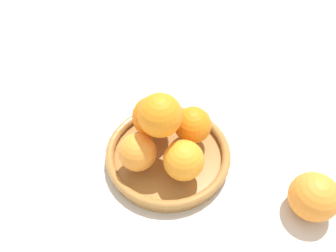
# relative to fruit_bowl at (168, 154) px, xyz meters

# --- Properties ---
(ground_plane) EXTENTS (4.00, 4.00, 0.00)m
(ground_plane) POSITION_rel_fruit_bowl_xyz_m (0.00, 0.00, -0.02)
(ground_plane) COLOR beige
(fruit_bowl) EXTENTS (0.24, 0.24, 0.03)m
(fruit_bowl) POSITION_rel_fruit_bowl_xyz_m (0.00, 0.00, 0.00)
(fruit_bowl) COLOR #A57238
(fruit_bowl) RESTS_ON ground_plane
(orange_pile) EXTENTS (0.17, 0.17, 0.14)m
(orange_pile) POSITION_rel_fruit_bowl_xyz_m (-0.00, -0.01, 0.07)
(orange_pile) COLOR orange
(orange_pile) RESTS_ON fruit_bowl
(stray_orange) EXTENTS (0.08, 0.08, 0.08)m
(stray_orange) POSITION_rel_fruit_bowl_xyz_m (-0.01, 0.27, 0.03)
(stray_orange) COLOR orange
(stray_orange) RESTS_ON ground_plane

